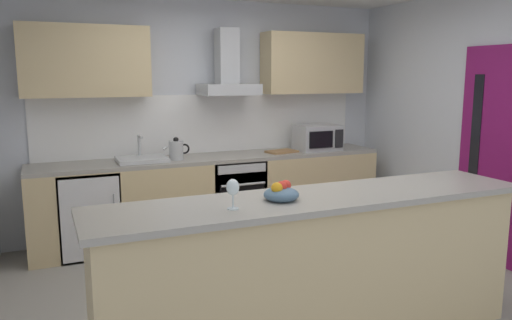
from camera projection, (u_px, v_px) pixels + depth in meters
ground at (281, 294)px, 4.12m from camera, size 5.38×4.94×0.02m
wall_back at (204, 117)px, 5.74m from camera, size 5.38×0.12×2.60m
wall_right at (493, 125)px, 4.78m from camera, size 0.12×4.94×2.60m
backsplash_tile at (206, 124)px, 5.69m from camera, size 3.72×0.02×0.66m
counter_back at (216, 196)px, 5.54m from camera, size 3.85×0.60×0.90m
counter_island at (317, 270)px, 3.29m from camera, size 2.96×0.64×1.01m
upper_cabinets at (210, 63)px, 5.43m from camera, size 3.80×0.32×0.70m
side_door at (496, 156)px, 4.68m from camera, size 0.08×0.85×2.05m
oven at (233, 194)px, 5.59m from camera, size 0.60×0.62×0.80m
refrigerator at (88, 212)px, 4.99m from camera, size 0.58×0.60×0.85m
microwave at (317, 138)px, 5.88m from camera, size 0.50×0.38×0.30m
sink at (142, 159)px, 5.13m from camera, size 0.50×0.40×0.26m
kettle at (176, 150)px, 5.22m from camera, size 0.29×0.15×0.24m
range_hood at (228, 74)px, 5.48m from camera, size 0.62×0.45×0.72m
wine_glass at (233, 188)px, 2.86m from camera, size 0.08×0.08×0.18m
fruit_bowl at (281, 193)px, 3.09m from camera, size 0.22×0.22×0.13m
chopping_board at (282, 151)px, 5.72m from camera, size 0.38×0.29×0.02m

